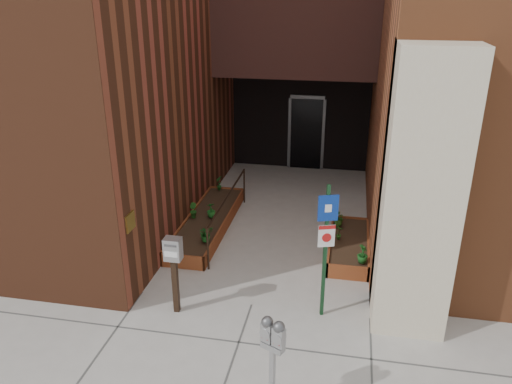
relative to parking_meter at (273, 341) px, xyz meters
The scene contains 14 objects.
ground 2.58m from the parking_meter, 107.84° to the left, with size 80.00×80.00×0.00m, color #9E9991.
planter_left 5.50m from the parking_meter, 114.72° to the left, with size 0.90×3.60×0.30m.
planter_right 4.61m from the parking_meter, 78.65° to the left, with size 0.80×2.20×0.30m.
handrail 5.19m from the parking_meter, 109.92° to the left, with size 0.04×3.34×0.90m.
parking_meter is the anchor object (origin of this frame).
sign_post 2.25m from the parking_meter, 77.22° to the left, with size 0.31×0.12×2.33m.
payment_dropbox 2.64m from the parking_meter, 136.49° to the left, with size 0.27×0.21×1.38m.
shrub_left_a 4.32m from the parking_meter, 117.45° to the left, with size 0.29×0.29×0.33m, color #18551A.
shrub_left_b 5.49m from the parking_meter, 118.06° to the left, with size 0.19×0.19×0.34m, color #1D5317.
shrub_left_c 5.41m from the parking_meter, 113.86° to the left, with size 0.19×0.19×0.34m, color #1B611E.
shrub_left_d 6.98m from the parking_meter, 110.33° to the left, with size 0.19×0.19×0.37m, color #1C631D.
shrub_right_a 3.75m from the parking_meter, 72.10° to the left, with size 0.20×0.20×0.35m, color #164F19.
shrub_right_b 4.47m from the parking_meter, 81.23° to the left, with size 0.16×0.16×0.31m, color #275E1B.
shrub_right_c 5.11m from the parking_meter, 82.78° to the left, with size 0.30×0.30×0.33m, color #2C5E1B.
Camera 1 is at (1.44, -7.05, 5.07)m, focal length 35.00 mm.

